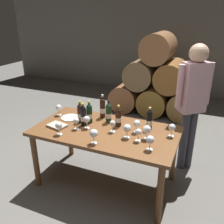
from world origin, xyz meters
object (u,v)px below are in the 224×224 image
wine_glass_2 (147,130)px  wine_glass_5 (59,126)px  wine_bottle_0 (149,120)px  wine_glass_0 (87,120)px  wine_bottle_5 (109,113)px  wine_glass_9 (137,124)px  wine_glass_10 (59,108)px  wine_glass_11 (94,134)px  wine_bottle_4 (118,117)px  wine_glass_8 (76,121)px  wine_bottle_1 (83,116)px  tasting_notebook (57,126)px  wine_bottle_3 (80,113)px  wine_glass_7 (113,124)px  wine_glass_6 (150,140)px  wine_glass_3 (172,128)px  dining_table (105,136)px  wine_bottle_6 (89,113)px  sommelier_presenting (193,98)px  wine_glass_4 (138,132)px  wine_bottle_2 (103,108)px  serving_plate (70,118)px  wine_glass_1 (127,128)px

wine_glass_2 → wine_glass_5: (-0.94, -0.29, -0.01)m
wine_bottle_0 → wine_glass_0: wine_bottle_0 is taller
wine_bottle_5 → wine_glass_9: wine_bottle_5 is taller
wine_glass_5 → wine_glass_10: 0.57m
wine_bottle_5 → wine_glass_11: bearing=-82.4°
wine_bottle_4 → wine_glass_10: wine_bottle_4 is taller
wine_glass_8 → wine_glass_11: (0.35, -0.22, 0.01)m
wine_glass_0 → wine_glass_9: 0.60m
wine_bottle_1 → tasting_notebook: (-0.28, -0.17, -0.11)m
wine_bottle_1 → wine_bottle_3: bearing=140.8°
wine_glass_0 → wine_glass_7: bearing=6.0°
wine_glass_5 → tasting_notebook: 0.23m
wine_glass_8 → wine_glass_6: bearing=-7.2°
wine_bottle_5 → wine_glass_3: 0.80m
dining_table → wine_glass_3: size_ratio=11.25×
wine_bottle_6 → wine_glass_8: 0.23m
wine_glass_2 → wine_glass_6: wine_glass_2 is taller
dining_table → wine_glass_9: (0.36, 0.08, 0.20)m
wine_glass_3 → wine_glass_7: (-0.65, -0.16, -0.01)m
wine_bottle_1 → wine_glass_8: wine_bottle_1 is taller
sommelier_presenting → dining_table: bearing=-139.8°
wine_glass_4 → wine_glass_8: bearing=-179.3°
dining_table → wine_glass_7: size_ratio=11.89×
dining_table → wine_bottle_5: 0.31m
wine_bottle_2 → tasting_notebook: bearing=-129.1°
wine_bottle_5 → wine_glass_2: wine_bottle_5 is taller
wine_bottle_1 → wine_glass_5: (-0.13, -0.33, -0.02)m
wine_bottle_4 → wine_glass_11: wine_bottle_4 is taller
wine_glass_10 → serving_plate: bearing=-8.4°
wine_glass_11 → wine_glass_8: bearing=147.4°
wine_bottle_5 → wine_glass_3: bearing=-4.9°
wine_glass_9 → tasting_notebook: bearing=-165.7°
wine_glass_3 → wine_glass_8: bearing=-166.4°
wine_glass_2 → wine_glass_10: 1.28m
wine_glass_8 → serving_plate: (-0.24, 0.24, -0.10)m
wine_glass_5 → wine_glass_8: size_ratio=1.06×
wine_glass_1 → wine_glass_2: 0.22m
dining_table → wine_glass_10: wine_glass_10 is taller
wine_bottle_0 → wine_glass_6: bearing=-73.8°
wine_bottle_5 → tasting_notebook: wine_bottle_5 is taller
wine_glass_10 → wine_glass_11: size_ratio=0.93×
wine_glass_1 → wine_glass_9: wine_glass_1 is taller
wine_glass_3 → wine_glass_11: (-0.73, -0.48, 0.01)m
dining_table → wine_glass_7: wine_glass_7 is taller
wine_glass_4 → wine_glass_11: (-0.42, -0.23, 0.01)m
wine_bottle_1 → wine_glass_6: size_ratio=1.83×
wine_glass_0 → wine_glass_1: bearing=-3.9°
dining_table → wine_glass_7: bearing=-9.7°
wine_bottle_1 → wine_glass_10: (-0.46, 0.14, -0.02)m
wine_bottle_0 → wine_glass_2: size_ratio=1.73×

